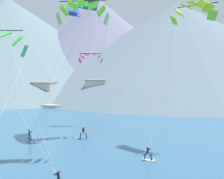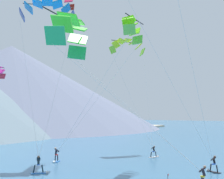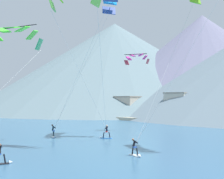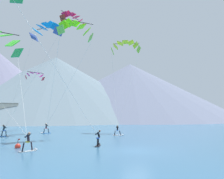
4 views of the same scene
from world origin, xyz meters
name	(u,v)px [view 3 (image 3 of 4)]	position (x,y,z in m)	size (l,w,h in m)	color
kitesurfer_near_lead	(53,133)	(-12.47, 17.70, 0.57)	(1.54, 1.49, 1.82)	#337FDB
kitesurfer_mid_center	(136,151)	(3.79, 13.32, 0.45)	(1.74, 1.11, 1.65)	white
kitesurfer_far_left	(105,134)	(-6.59, 21.37, 0.57)	(1.76, 1.05, 1.82)	#337FDB
kitesurfer_far_right	(2,158)	(-2.38, 3.98, 0.50)	(1.07, 1.75, 1.73)	black
parafoil_kite_near_trail	(13,36)	(-14.05, 12.50, 12.93)	(8.38, 12.20, 12.86)	#22AD60
parafoil_kite_distant_high_outer	(137,58)	(-8.44, 31.39, 11.74)	(4.16, 2.23, 1.76)	#B33545
shore_building_harbour_front	(128,107)	(-30.72, 59.86, 3.00)	(5.73, 6.38, 5.97)	beige
shore_building_promenade_mid	(180,106)	(-15.50, 60.47, 3.41)	(5.58, 7.06, 6.79)	beige
shore_building_quay_west	(224,111)	(-3.84, 57.73, 2.56)	(6.47, 6.14, 5.09)	#A89E8E
mountain_peak_central_summit	(203,64)	(-29.11, 107.22, 19.15)	(94.07, 94.07, 38.30)	slate
mountain_peak_east_shoulder	(115,67)	(-65.29, 97.38, 19.31)	(121.24, 121.24, 38.62)	slate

